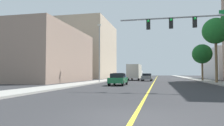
% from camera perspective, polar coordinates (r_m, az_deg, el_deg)
% --- Properties ---
extents(ground, '(192.00, 192.00, 0.00)m').
position_cam_1_polar(ground, '(48.68, 11.53, -4.39)').
color(ground, '#2D2D30').
extents(sidewalk_left, '(2.93, 168.00, 0.15)m').
position_cam_1_polar(sidewalk_left, '(49.67, 0.93, -4.33)').
color(sidewalk_left, '#9E9B93').
rests_on(sidewalk_left, ground).
extents(sidewalk_right, '(2.93, 168.00, 0.15)m').
position_cam_1_polar(sidewalk_right, '(49.38, 22.18, -4.14)').
color(sidewalk_right, '#9E9B93').
rests_on(sidewalk_right, ground).
extents(lane_marking_center, '(0.16, 144.00, 0.01)m').
position_cam_1_polar(lane_marking_center, '(48.68, 11.53, -4.39)').
color(lane_marking_center, yellow).
rests_on(lane_marking_center, ground).
extents(building_left_near, '(10.46, 19.01, 9.03)m').
position_cam_1_polar(building_left_near, '(38.58, -17.02, 1.94)').
color(building_left_near, gray).
rests_on(building_left_near, ground).
extents(building_left_far, '(17.70, 20.23, 16.08)m').
position_cam_1_polar(building_left_far, '(63.58, -8.42, 3.23)').
color(building_left_far, tan).
rests_on(building_left_far, ground).
extents(traffic_signal_mast, '(10.49, 0.36, 6.18)m').
position_cam_1_polar(traffic_signal_mast, '(18.40, 23.90, 8.11)').
color(traffic_signal_mast, gray).
rests_on(traffic_signal_mast, sidewalk_right).
extents(street_lamp, '(0.56, 0.28, 8.86)m').
position_cam_1_polar(street_lamp, '(32.94, -3.40, 3.48)').
color(street_lamp, gray).
rests_on(street_lamp, sidewalk_left).
extents(palm_mid, '(3.66, 3.66, 9.12)m').
position_cam_1_polar(palm_mid, '(33.79, 26.00, 7.63)').
color(palm_mid, brown).
rests_on(palm_mid, sidewalk_right).
extents(palm_far, '(3.51, 3.51, 6.55)m').
position_cam_1_polar(palm_far, '(41.88, 22.98, 2.22)').
color(palm_far, brown).
rests_on(palm_far, sidewalk_right).
extents(car_blue, '(2.01, 4.43, 1.47)m').
position_cam_1_polar(car_blue, '(36.26, 1.81, -3.81)').
color(car_blue, '#1E389E').
rests_on(car_blue, ground).
extents(car_green, '(1.83, 4.35, 1.40)m').
position_cam_1_polar(car_green, '(25.25, 1.68, -4.38)').
color(car_green, '#196638').
rests_on(car_green, ground).
extents(car_gray, '(1.90, 4.24, 1.39)m').
position_cam_1_polar(car_gray, '(40.23, 9.38, -3.72)').
color(car_gray, slate).
rests_on(car_gray, ground).
extents(delivery_truck, '(2.64, 7.27, 3.19)m').
position_cam_1_polar(delivery_truck, '(44.13, 6.11, -2.41)').
color(delivery_truck, silver).
rests_on(delivery_truck, ground).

